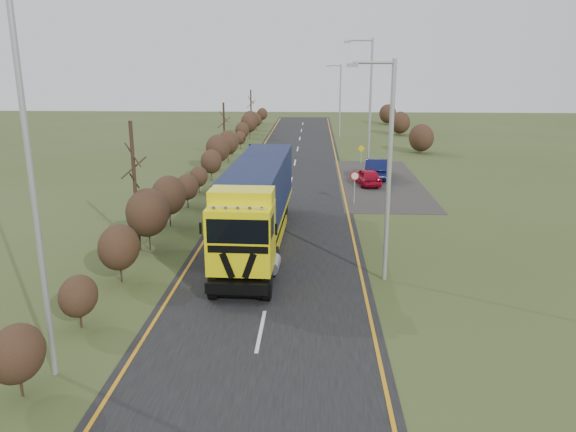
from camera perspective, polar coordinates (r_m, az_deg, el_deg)
The scene contains 14 objects.
ground at distance 22.51m, azimuth -1.82°, elevation -7.00°, with size 160.00×160.00×0.00m, color #3A441D.
road at distance 31.96m, azimuth -0.43°, elevation -0.15°, with size 8.00×120.00×0.02m, color black.
layby at distance 41.91m, azimuth 9.25°, elevation 3.41°, with size 6.00×18.00×0.02m, color #2E2B29.
lane_markings at distance 31.66m, azimuth -0.46°, elevation -0.26°, with size 7.52×116.00×0.01m.
hedgerow at distance 30.46m, azimuth -12.00°, elevation 1.85°, with size 2.24×102.04×6.05m.
lorry at distance 26.70m, azimuth -3.16°, elevation 1.72°, with size 2.81×14.44×4.01m.
car_red_hatchback at distance 40.76m, azimuth 8.05°, elevation 3.97°, with size 1.43×3.56×1.21m, color maroon.
car_blue_sedan at distance 43.28m, azimuth 8.98°, elevation 4.79°, with size 1.58×4.54×1.50m, color #090F36.
streetlight_near at distance 22.05m, azimuth 10.01°, elevation 5.25°, with size 1.85×0.18×8.69m.
streetlight_mid at distance 42.84m, azimuth 8.17°, elevation 11.37°, with size 2.17×0.20×10.24m.
streetlight_far at distance 66.40m, azimuth 5.23°, elevation 11.86°, with size 1.77×0.18×8.30m.
left_pole at distance 15.94m, azimuth -24.63°, elevation 3.52°, with size 0.16×0.16×11.35m, color #A3A5A8.
speed_sign at distance 34.90m, azimuth 6.78°, elevation 3.48°, with size 0.57×0.10×2.08m.
warning_board at distance 49.49m, azimuth 7.44°, elevation 6.41°, with size 0.62×0.11×1.61m.
Camera 1 is at (1.69, -20.74, 8.57)m, focal length 35.00 mm.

